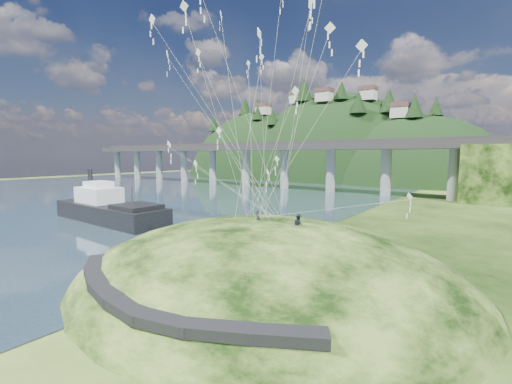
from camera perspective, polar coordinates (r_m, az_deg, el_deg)
The scene contains 10 objects.
ground at distance 34.69m, azimuth -11.53°, elevation -12.02°, with size 320.00×320.00×0.00m, color black.
water at distance 110.22m, azimuth -25.20°, elevation 0.03°, with size 240.00×240.00×0.00m, color #324B5C.
grass_hill at distance 31.63m, azimuth 1.60°, elevation -16.64°, with size 36.00×32.00×13.00m.
footpath at distance 22.78m, azimuth -17.48°, elevation -16.55°, with size 22.29×5.84×0.83m.
bridge at distance 105.24m, azimuth 7.41°, elevation 5.59°, with size 160.00×11.00×15.00m.
far_ridge at distance 160.47m, azimuth 11.01°, elevation -0.40°, with size 153.00×70.00×94.50m.
work_barge at distance 60.69m, azimuth -23.38°, elevation -2.53°, with size 23.95×7.10×8.33m.
wooden_dock at distance 40.03m, azimuth -11.68°, elevation -8.95°, with size 12.73×2.44×0.91m.
kite_flyers at distance 29.41m, azimuth 4.93°, elevation -3.46°, with size 4.92×1.23×1.87m.
kite_swarm at distance 30.24m, azimuth 0.55°, elevation 21.09°, with size 19.58×15.18×22.12m.
Camera 1 is at (24.60, -21.95, 10.80)m, focal length 24.00 mm.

